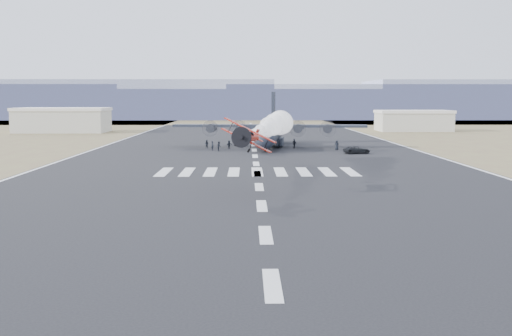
{
  "coord_description": "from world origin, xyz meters",
  "views": [
    {
      "loc": [
        -1.27,
        -31.88,
        9.54
      ],
      "look_at": [
        -0.58,
        18.27,
        4.0
      ],
      "focal_mm": 45.0,
      "sensor_mm": 36.0,
      "label": 1
    }
  ],
  "objects_px": {
    "hangar_right": "(413,120)",
    "aerobatic_biplane": "(248,137)",
    "hangar_left": "(62,120)",
    "crew_b": "(207,144)",
    "transport_aircraft": "(270,133)",
    "crew_e": "(337,145)",
    "crew_h": "(219,146)",
    "crew_c": "(269,145)",
    "crew_g": "(212,146)",
    "crew_a": "(279,144)",
    "crew_d": "(294,144)",
    "crew_f": "(229,145)",
    "support_vehicle": "(357,150)"
  },
  "relations": [
    {
      "from": "hangar_right",
      "to": "aerobatic_biplane",
      "type": "bearing_deg",
      "value": -111.7
    },
    {
      "from": "hangar_left",
      "to": "crew_b",
      "type": "relative_size",
      "value": 15.47
    },
    {
      "from": "transport_aircraft",
      "to": "crew_e",
      "type": "distance_m",
      "value": 14.45
    },
    {
      "from": "hangar_right",
      "to": "crew_h",
      "type": "bearing_deg",
      "value": -127.64
    },
    {
      "from": "crew_c",
      "to": "crew_g",
      "type": "relative_size",
      "value": 1.08
    },
    {
      "from": "crew_a",
      "to": "transport_aircraft",
      "type": "bearing_deg",
      "value": -95.51
    },
    {
      "from": "transport_aircraft",
      "to": "crew_d",
      "type": "bearing_deg",
      "value": -34.74
    },
    {
      "from": "crew_e",
      "to": "crew_f",
      "type": "bearing_deg",
      "value": -3.04
    },
    {
      "from": "hangar_right",
      "to": "crew_d",
      "type": "xyz_separation_m",
      "value": [
        -38.43,
        -61.68,
        -2.12
      ]
    },
    {
      "from": "aerobatic_biplane",
      "to": "crew_a",
      "type": "bearing_deg",
      "value": 92.75
    },
    {
      "from": "crew_e",
      "to": "crew_c",
      "type": "bearing_deg",
      "value": 3.43
    },
    {
      "from": "crew_d",
      "to": "transport_aircraft",
      "type": "bearing_deg",
      "value": -166.96
    },
    {
      "from": "crew_d",
      "to": "crew_e",
      "type": "distance_m",
      "value": 8.52
    },
    {
      "from": "aerobatic_biplane",
      "to": "crew_e",
      "type": "relative_size",
      "value": 3.01
    },
    {
      "from": "hangar_left",
      "to": "hangar_right",
      "type": "bearing_deg",
      "value": 2.92
    },
    {
      "from": "crew_e",
      "to": "crew_h",
      "type": "distance_m",
      "value": 21.39
    },
    {
      "from": "crew_g",
      "to": "crew_h",
      "type": "distance_m",
      "value": 1.85
    },
    {
      "from": "hangar_right",
      "to": "support_vehicle",
      "type": "relative_size",
      "value": 4.57
    },
    {
      "from": "crew_f",
      "to": "hangar_left",
      "type": "bearing_deg",
      "value": 81.43
    },
    {
      "from": "transport_aircraft",
      "to": "support_vehicle",
      "type": "height_order",
      "value": "transport_aircraft"
    },
    {
      "from": "crew_e",
      "to": "crew_g",
      "type": "height_order",
      "value": "crew_e"
    },
    {
      "from": "crew_b",
      "to": "crew_f",
      "type": "relative_size",
      "value": 1.01
    },
    {
      "from": "crew_c",
      "to": "crew_a",
      "type": "bearing_deg",
      "value": -88.8
    },
    {
      "from": "crew_a",
      "to": "crew_c",
      "type": "bearing_deg",
      "value": 32.2
    },
    {
      "from": "aerobatic_biplane",
      "to": "crew_b",
      "type": "relative_size",
      "value": 3.35
    },
    {
      "from": "crew_g",
      "to": "crew_b",
      "type": "bearing_deg",
      "value": -8.42
    },
    {
      "from": "crew_d",
      "to": "crew_f",
      "type": "relative_size",
      "value": 1.12
    },
    {
      "from": "hangar_left",
      "to": "crew_b",
      "type": "xyz_separation_m",
      "value": [
        43.13,
        -57.0,
        -2.62
      ]
    },
    {
      "from": "aerobatic_biplane",
      "to": "crew_g",
      "type": "distance_m",
      "value": 52.67
    },
    {
      "from": "crew_d",
      "to": "crew_h",
      "type": "relative_size",
      "value": 1.03
    },
    {
      "from": "transport_aircraft",
      "to": "crew_b",
      "type": "relative_size",
      "value": 23.37
    },
    {
      "from": "hangar_right",
      "to": "transport_aircraft",
      "type": "bearing_deg",
      "value": -126.55
    },
    {
      "from": "hangar_left",
      "to": "transport_aircraft",
      "type": "distance_m",
      "value": 76.36
    },
    {
      "from": "crew_g",
      "to": "hangar_left",
      "type": "bearing_deg",
      "value": 10.99
    },
    {
      "from": "crew_e",
      "to": "crew_h",
      "type": "relative_size",
      "value": 1.03
    },
    {
      "from": "crew_d",
      "to": "crew_c",
      "type": "bearing_deg",
      "value": -87.82
    },
    {
      "from": "support_vehicle",
      "to": "crew_g",
      "type": "distance_m",
      "value": 25.92
    },
    {
      "from": "crew_b",
      "to": "crew_h",
      "type": "relative_size",
      "value": 0.92
    },
    {
      "from": "aerobatic_biplane",
      "to": "crew_d",
      "type": "height_order",
      "value": "aerobatic_biplane"
    },
    {
      "from": "crew_f",
      "to": "crew_g",
      "type": "relative_size",
      "value": 0.93
    },
    {
      "from": "crew_b",
      "to": "crew_f",
      "type": "distance_m",
      "value": 4.35
    },
    {
      "from": "hangar_left",
      "to": "hangar_right",
      "type": "xyz_separation_m",
      "value": [
        98.0,
        5.0,
        -0.4
      ]
    },
    {
      "from": "crew_d",
      "to": "crew_g",
      "type": "height_order",
      "value": "crew_d"
    },
    {
      "from": "crew_d",
      "to": "crew_e",
      "type": "relative_size",
      "value": 1.0
    },
    {
      "from": "crew_d",
      "to": "crew_h",
      "type": "xyz_separation_m",
      "value": [
        -13.86,
        -6.11,
        -0.03
      ]
    },
    {
      "from": "crew_a",
      "to": "crew_e",
      "type": "bearing_deg",
      "value": 133.98
    },
    {
      "from": "aerobatic_biplane",
      "to": "transport_aircraft",
      "type": "relative_size",
      "value": 0.14
    },
    {
      "from": "hangar_left",
      "to": "hangar_right",
      "type": "relative_size",
      "value": 1.2
    },
    {
      "from": "aerobatic_biplane",
      "to": "crew_g",
      "type": "bearing_deg",
      "value": 105.76
    },
    {
      "from": "transport_aircraft",
      "to": "crew_c",
      "type": "bearing_deg",
      "value": -86.61
    }
  ]
}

